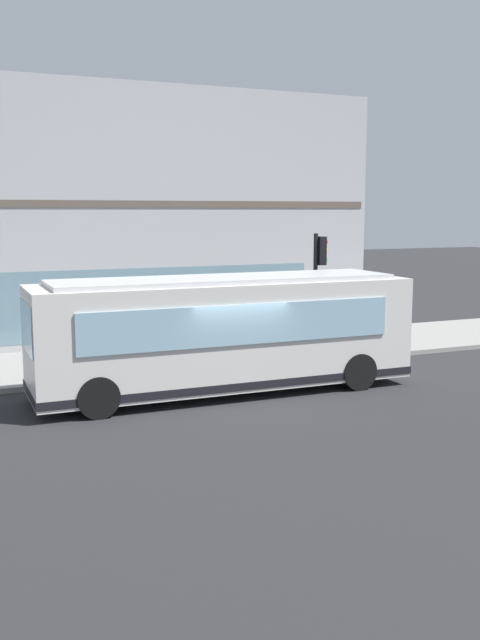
% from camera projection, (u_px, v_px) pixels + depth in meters
% --- Properties ---
extents(ground, '(120.00, 120.00, 0.00)m').
position_uv_depth(ground, '(229.00, 397.00, 18.68)').
color(ground, '#262628').
extents(sidewalk_curb, '(4.95, 40.00, 0.15)m').
position_uv_depth(sidewalk_curb, '(169.00, 358.00, 23.28)').
color(sidewalk_curb, gray).
rests_on(sidewalk_curb, ground).
extents(building_corner, '(6.34, 17.76, 9.09)m').
position_uv_depth(building_corner, '(123.00, 217.00, 27.71)').
color(building_corner, '#A8A8AD').
rests_on(building_corner, ground).
extents(city_bus_nearside, '(2.68, 10.07, 3.07)m').
position_uv_depth(city_bus_nearside, '(224.00, 334.00, 18.94)').
color(city_bus_nearside, silver).
rests_on(city_bus_nearside, ground).
extents(traffic_light_near_corner, '(0.32, 0.49, 3.91)m').
position_uv_depth(traffic_light_near_corner, '(319.00, 271.00, 22.91)').
color(traffic_light_near_corner, black).
rests_on(traffic_light_near_corner, sidewalk_curb).
extents(fire_hydrant, '(0.35, 0.35, 0.74)m').
position_uv_depth(fire_hydrant, '(129.00, 358.00, 21.13)').
color(fire_hydrant, yellow).
rests_on(fire_hydrant, sidewalk_curb).
extents(pedestrian_near_hydrant, '(0.32, 0.32, 1.81)m').
position_uv_depth(pedestrian_near_hydrant, '(259.00, 311.00, 25.89)').
color(pedestrian_near_hydrant, gold).
rests_on(pedestrian_near_hydrant, sidewalk_curb).
extents(pedestrian_by_light_pole, '(0.32, 0.32, 1.60)m').
position_uv_depth(pedestrian_by_light_pole, '(254.00, 324.00, 23.91)').
color(pedestrian_by_light_pole, '#99994C').
rests_on(pedestrian_by_light_pole, sidewalk_curb).
extents(newspaper_vending_box, '(0.44, 0.43, 0.90)m').
position_uv_depth(newspaper_vending_box, '(212.00, 333.00, 24.89)').
color(newspaper_vending_box, '#197233').
rests_on(newspaper_vending_box, sidewalk_curb).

